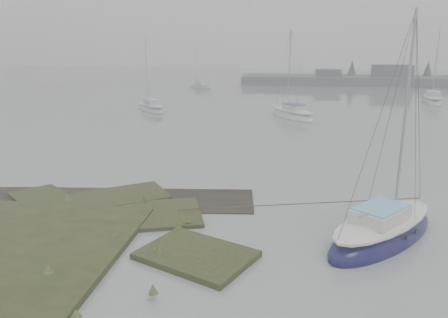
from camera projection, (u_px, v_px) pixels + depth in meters
ground at (252, 113)px, 43.45m from camera, size 160.00×160.00×0.00m
far_shoreline at (434, 80)px, 70.14m from camera, size 60.00×8.00×4.15m
sailboat_main at (382, 232)px, 15.48m from camera, size 5.39×5.89×8.51m
sailboat_white at (293, 115)px, 40.29m from camera, size 5.02×6.14×8.54m
sailboat_far_a at (151, 108)px, 44.53m from camera, size 4.84×5.44×7.77m
sailboat_far_b at (432, 101)px, 50.20m from camera, size 3.36×6.76×9.12m
sailboat_far_c at (200, 87)px, 66.35m from camera, size 4.60×4.08×6.56m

